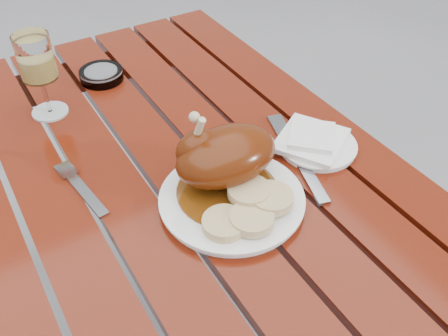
% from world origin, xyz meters
% --- Properties ---
extents(table, '(0.80, 1.20, 0.75)m').
position_xyz_m(table, '(0.00, 0.00, 0.38)').
color(table, maroon).
rests_on(table, ground).
extents(dinner_plate, '(0.31, 0.31, 0.02)m').
position_xyz_m(dinner_plate, '(0.04, -0.15, 0.76)').
color(dinner_plate, white).
rests_on(dinner_plate, table).
extents(roast_duck, '(0.21, 0.19, 0.14)m').
position_xyz_m(roast_duck, '(0.06, -0.10, 0.82)').
color(roast_duck, '#5D2E0A').
rests_on(roast_duck, dinner_plate).
extents(bread_dumplings, '(0.17, 0.13, 0.03)m').
position_xyz_m(bread_dumplings, '(0.05, -0.20, 0.78)').
color(bread_dumplings, tan).
rests_on(bread_dumplings, dinner_plate).
extents(wine_glass, '(0.10, 0.10, 0.19)m').
position_xyz_m(wine_glass, '(-0.15, 0.29, 0.84)').
color(wine_glass, '#E4CB67').
rests_on(wine_glass, table).
extents(side_plate, '(0.19, 0.19, 0.01)m').
position_xyz_m(side_plate, '(0.28, -0.11, 0.76)').
color(side_plate, white).
rests_on(side_plate, table).
extents(napkin, '(0.18, 0.17, 0.01)m').
position_xyz_m(napkin, '(0.27, -0.10, 0.77)').
color(napkin, white).
rests_on(napkin, side_plate).
extents(ashtray, '(0.12, 0.12, 0.03)m').
position_xyz_m(ashtray, '(-0.00, 0.37, 0.76)').
color(ashtray, '#B2B7BC').
rests_on(ashtray, table).
extents(fork, '(0.04, 0.16, 0.01)m').
position_xyz_m(fork, '(-0.17, 0.01, 0.75)').
color(fork, gray).
rests_on(fork, table).
extents(knife, '(0.09, 0.23, 0.01)m').
position_xyz_m(knife, '(0.22, -0.13, 0.75)').
color(knife, gray).
rests_on(knife, table).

